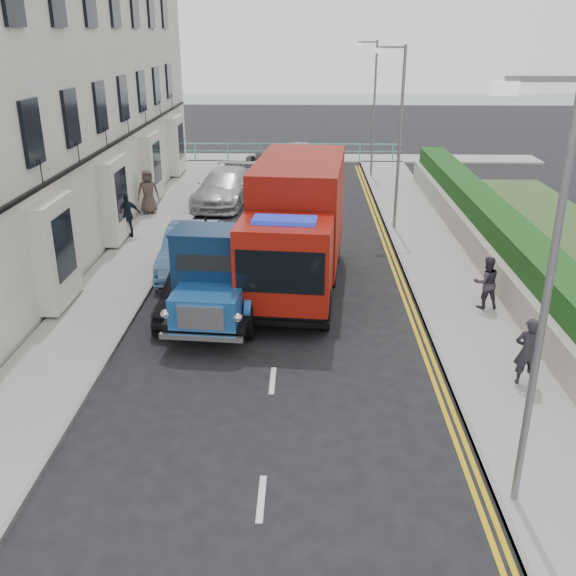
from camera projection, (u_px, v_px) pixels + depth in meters
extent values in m
plane|color=black|center=(268.00, 431.00, 12.88)|extent=(120.00, 120.00, 0.00)
cube|color=gray|center=(127.00, 270.00, 21.33)|extent=(2.40, 38.00, 0.12)
cube|color=gray|center=(444.00, 273.00, 21.07)|extent=(2.60, 38.00, 0.12)
cube|color=gray|center=(294.00, 158.00, 39.74)|extent=(30.00, 2.50, 0.12)
plane|color=#4B5B67|center=(299.00, 105.00, 68.49)|extent=(120.00, 120.00, 0.00)
cube|color=silver|center=(17.00, 45.00, 22.54)|extent=(6.00, 30.00, 14.00)
cube|color=black|center=(115.00, 143.00, 23.74)|extent=(0.12, 28.00, 0.10)
cube|color=#B2AD9E|center=(485.00, 259.00, 20.86)|extent=(0.30, 28.00, 1.00)
cube|color=#133D13|center=(508.00, 248.00, 20.69)|extent=(1.20, 28.00, 1.70)
cube|color=#59B2A5|center=(294.00, 144.00, 38.61)|extent=(13.00, 0.08, 0.06)
cube|color=#59B2A5|center=(294.00, 151.00, 38.77)|extent=(13.00, 0.06, 0.05)
cylinder|color=slate|center=(544.00, 317.00, 9.61)|extent=(0.12, 0.12, 7.00)
cube|color=slate|center=(544.00, 79.00, 8.35)|extent=(1.00, 0.08, 0.08)
cube|color=beige|center=(504.00, 88.00, 8.41)|extent=(0.35, 0.18, 0.18)
cylinder|color=slate|center=(400.00, 142.00, 24.44)|extent=(0.12, 0.12, 7.00)
cube|color=slate|center=(392.00, 47.00, 23.18)|extent=(1.00, 0.08, 0.08)
cube|color=beige|center=(378.00, 51.00, 23.23)|extent=(0.35, 0.18, 0.18)
cylinder|color=slate|center=(374.00, 111.00, 33.71)|extent=(0.12, 0.12, 7.00)
cube|color=slate|center=(367.00, 42.00, 32.44)|extent=(1.00, 0.08, 0.08)
cube|color=beige|center=(357.00, 44.00, 32.50)|extent=(0.35, 0.18, 0.18)
cylinder|color=black|center=(177.00, 316.00, 16.82)|extent=(0.37, 1.06, 1.04)
cylinder|color=black|center=(249.00, 319.00, 16.62)|extent=(0.37, 1.06, 1.04)
cylinder|color=black|center=(204.00, 275.00, 19.62)|extent=(0.37, 1.06, 1.04)
cylinder|color=black|center=(266.00, 277.00, 19.43)|extent=(0.37, 1.06, 1.04)
cube|color=black|center=(224.00, 290.00, 18.06)|extent=(2.50, 5.38, 0.20)
cube|color=#1C539C|center=(208.00, 306.00, 16.06)|extent=(1.80, 1.55, 0.78)
cube|color=silver|center=(201.00, 318.00, 15.39)|extent=(1.15, 0.18, 0.60)
cube|color=#0D2546|center=(217.00, 266.00, 16.98)|extent=(2.28, 1.48, 1.90)
cube|color=black|center=(233.00, 266.00, 19.17)|extent=(2.53, 3.23, 0.13)
cylinder|color=black|center=(246.00, 306.00, 17.34)|extent=(0.43, 1.14, 1.11)
cylinder|color=black|center=(324.00, 310.00, 17.10)|extent=(0.43, 1.14, 1.11)
cylinder|color=black|center=(264.00, 266.00, 20.23)|extent=(0.43, 1.14, 1.11)
cylinder|color=black|center=(331.00, 269.00, 19.99)|extent=(0.43, 1.14, 1.11)
cylinder|color=black|center=(274.00, 244.00, 22.28)|extent=(0.43, 1.14, 1.11)
cylinder|color=black|center=(335.00, 247.00, 22.04)|extent=(0.43, 1.14, 1.11)
cube|color=black|center=(295.00, 267.00, 19.57)|extent=(2.98, 7.27, 0.25)
cube|color=maroon|center=(285.00, 263.00, 16.74)|extent=(2.60, 2.14, 2.23)
cube|color=black|center=(280.00, 272.00, 15.85)|extent=(2.23, 0.29, 1.11)
cube|color=maroon|center=(300.00, 208.00, 20.00)|extent=(3.01, 5.48, 3.04)
imported|color=black|center=(187.00, 291.00, 18.02)|extent=(1.65, 3.89, 1.31)
imported|color=#5178AF|center=(191.00, 249.00, 21.24)|extent=(1.62, 4.54, 1.49)
imported|color=#BCBCC1|center=(225.00, 187.00, 29.35)|extent=(2.86, 5.59, 1.55)
imported|color=black|center=(268.00, 166.00, 34.23)|extent=(2.79, 5.44, 1.47)
imported|color=#A7A6AB|center=(302.00, 157.00, 35.98)|extent=(3.01, 5.13, 1.64)
imported|color=black|center=(528.00, 352.00, 14.09)|extent=(0.64, 0.47, 1.60)
imported|color=#332E38|center=(486.00, 282.00, 18.05)|extent=(0.80, 0.66, 1.53)
imported|color=black|center=(127.00, 215.00, 24.18)|extent=(1.06, 0.98, 1.75)
imported|color=#483B34|center=(148.00, 192.00, 27.36)|extent=(1.04, 0.82, 1.88)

